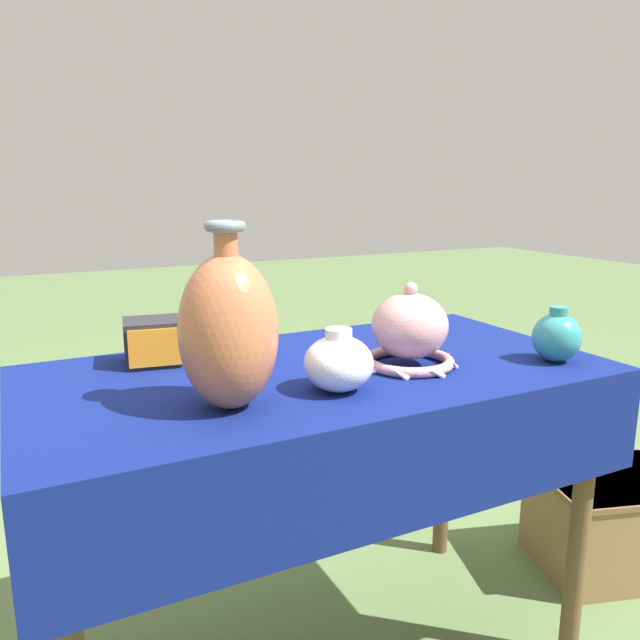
% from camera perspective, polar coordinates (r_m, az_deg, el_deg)
% --- Properties ---
extents(display_table, '(1.17, 0.61, 0.71)m').
position_cam_1_polar(display_table, '(1.30, 0.21, -7.99)').
color(display_table, brown).
rests_on(display_table, ground_plane).
extents(vase_tall_bulbous, '(0.17, 0.17, 0.31)m').
position_cam_1_polar(vase_tall_bulbous, '(1.04, -8.37, -0.95)').
color(vase_tall_bulbous, '#BC6642').
rests_on(vase_tall_bulbous, display_table).
extents(vase_dome_bell, '(0.20, 0.20, 0.18)m').
position_cam_1_polar(vase_dome_bell, '(1.29, 8.18, -1.14)').
color(vase_dome_bell, '#D19399').
rests_on(vase_dome_bell, display_table).
extents(mosaic_tile_box, '(0.13, 0.13, 0.09)m').
position_cam_1_polar(mosaic_tile_box, '(1.35, -14.96, -1.92)').
color(mosaic_tile_box, '#232328').
rests_on(mosaic_tile_box, display_table).
extents(jar_round_porcelain, '(0.13, 0.13, 0.12)m').
position_cam_1_polar(jar_round_porcelain, '(1.13, 1.70, -3.93)').
color(jar_round_porcelain, white).
rests_on(jar_round_porcelain, display_table).
extents(jar_round_teal, '(0.10, 0.10, 0.12)m').
position_cam_1_polar(jar_round_teal, '(1.41, 20.83, -1.44)').
color(jar_round_teal, teal).
rests_on(jar_round_teal, display_table).
extents(wooden_crate, '(0.47, 0.42, 0.28)m').
position_cam_1_polar(wooden_crate, '(2.03, 24.89, -16.18)').
color(wooden_crate, olive).
rests_on(wooden_crate, ground_plane).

